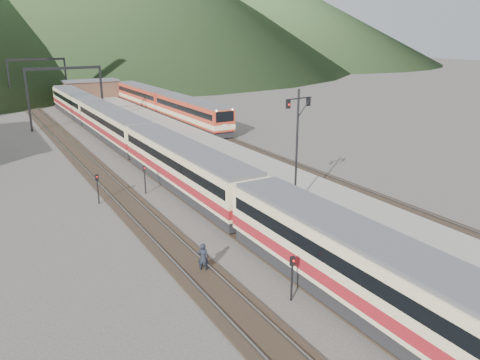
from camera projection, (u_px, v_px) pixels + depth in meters
ground at (424, 353)px, 18.44m from camera, size 400.00×400.00×0.00m
track_main at (124, 148)px, 51.44m from camera, size 2.60×200.00×0.23m
track_far at (77, 153)px, 49.05m from camera, size 2.60×200.00×0.23m
track_second at (217, 137)px, 56.95m from camera, size 2.60×200.00×0.23m
platform at (178, 142)px, 52.34m from camera, size 8.00×100.00×1.00m
gantry_near at (65, 86)px, 60.81m from camera, size 9.55×0.25×8.00m
gantry_far at (37, 72)px, 81.44m from camera, size 9.55×0.25×8.00m
station_shed at (91, 88)px, 84.74m from camera, size 9.40×4.40×3.10m
hill_c at (234, 7)px, 236.97m from camera, size 160.00×160.00×50.00m
main_train at (142, 141)px, 45.56m from camera, size 2.99×81.94×3.65m
second_train at (164, 104)px, 70.46m from camera, size 2.82×38.43×3.44m
signal_mast at (297, 137)px, 30.07m from camera, size 2.19×0.49×7.76m
short_signal_a at (292, 273)px, 21.65m from camera, size 0.24×0.19×2.27m
short_signal_b at (145, 176)px, 36.40m from camera, size 0.26×0.23×2.27m
short_signal_c at (97, 185)px, 34.19m from camera, size 0.24×0.18×2.27m
worker at (203, 258)px, 24.48m from camera, size 0.72×0.67×1.64m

